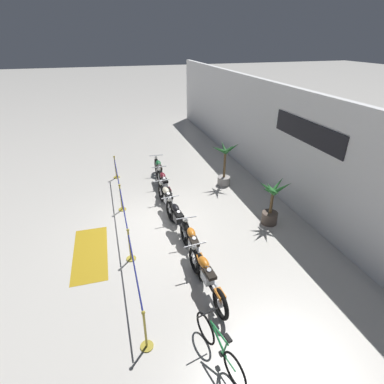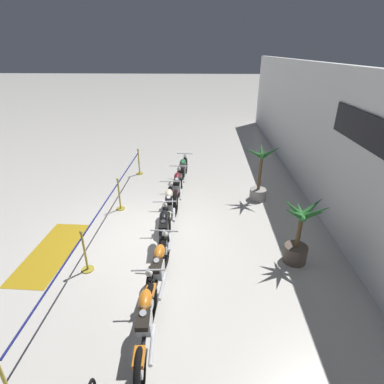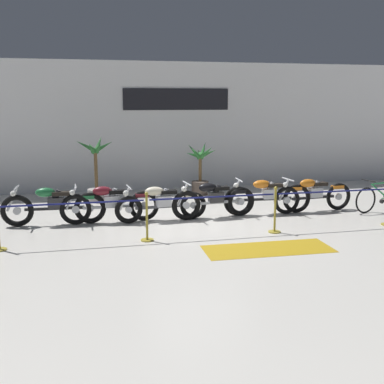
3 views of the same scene
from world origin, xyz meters
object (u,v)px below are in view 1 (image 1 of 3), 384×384
object	(u,v)px
motorcycle_maroon_1	(164,185)
stanchion_far_left	(120,193)
stanchion_mid_left	(121,201)
floor_banner	(90,253)
motorcycle_orange_5	(207,277)
potted_palm_right_of_row	(224,166)
bicycle	(219,347)
motorcycle_green_0	(159,172)
stanchion_far_right	(146,335)
motorcycle_black_3	(177,219)
potted_palm_left_of_row	(272,204)
motorcycle_cream_2	(168,200)
stanchion_mid_right	(130,249)
motorcycle_orange_4	(193,246)

from	to	relation	value
motorcycle_maroon_1	stanchion_far_left	xyz separation A→B (m)	(0.73, -1.74, 0.24)
stanchion_mid_left	floor_banner	size ratio (longest dim) A/B	0.41
motorcycle_orange_5	potted_palm_right_of_row	bearing A→B (deg)	153.98
motorcycle_orange_5	bicycle	bearing A→B (deg)	-11.19
motorcycle_green_0	floor_banner	distance (m)	5.21
potted_palm_right_of_row	floor_banner	xyz separation A→B (m)	(3.17, -5.55, -0.85)
stanchion_mid_left	stanchion_far_right	world-z (taller)	same
motorcycle_black_3	stanchion_mid_left	xyz separation A→B (m)	(-1.93, -1.64, -0.11)
potted_palm_left_of_row	potted_palm_right_of_row	distance (m)	3.27
motorcycle_cream_2	motorcycle_black_3	world-z (taller)	motorcycle_black_3
motorcycle_cream_2	motorcycle_black_3	bearing A→B (deg)	1.10
motorcycle_black_3	stanchion_far_right	world-z (taller)	stanchion_far_right
motorcycle_maroon_1	floor_banner	size ratio (longest dim) A/B	0.93
motorcycle_green_0	stanchion_mid_right	size ratio (longest dim) A/B	2.32
motorcycle_cream_2	motorcycle_orange_5	bearing A→B (deg)	1.02
stanchion_far_left	motorcycle_black_3	bearing A→B (deg)	41.36
motorcycle_green_0	potted_palm_right_of_row	size ratio (longest dim) A/B	1.25
stanchion_mid_right	motorcycle_cream_2	bearing A→B (deg)	145.16
stanchion_mid_right	stanchion_far_right	distance (m)	2.89
motorcycle_cream_2	stanchion_mid_left	distance (m)	1.72
motorcycle_maroon_1	motorcycle_black_3	bearing A→B (deg)	-2.19
motorcycle_black_3	stanchion_mid_left	distance (m)	2.53
stanchion_mid_right	motorcycle_orange_5	bearing A→B (deg)	43.35
motorcycle_orange_4	potted_palm_right_of_row	distance (m)	5.08
bicycle	stanchion_mid_right	distance (m)	3.82
motorcycle_green_0	motorcycle_black_3	distance (m)	3.92
motorcycle_black_3	stanchion_mid_right	distance (m)	1.91
motorcycle_orange_4	potted_palm_left_of_row	xyz separation A→B (m)	(-1.04, 3.07, 0.28)
motorcycle_orange_4	bicycle	xyz separation A→B (m)	(3.07, -0.39, -0.11)
motorcycle_orange_4	motorcycle_cream_2	bearing A→B (deg)	-177.84
stanchion_mid_left	floor_banner	world-z (taller)	stanchion_mid_left
bicycle	potted_palm_right_of_row	xyz separation A→B (m)	(-7.36, 3.07, 0.48)
potted_palm_left_of_row	motorcycle_maroon_1	bearing A→B (deg)	-134.76
motorcycle_orange_5	stanchion_mid_left	distance (m)	4.98
motorcycle_cream_2	potted_palm_right_of_row	world-z (taller)	potted_palm_right_of_row
bicycle	potted_palm_left_of_row	size ratio (longest dim) A/B	0.99
motorcycle_orange_5	motorcycle_cream_2	bearing A→B (deg)	-178.98
motorcycle_maroon_1	potted_palm_left_of_row	distance (m)	4.31
potted_palm_left_of_row	motorcycle_orange_4	bearing A→B (deg)	-71.25
bicycle	stanchion_mid_right	bearing A→B (deg)	-159.54
motorcycle_green_0	motorcycle_orange_4	world-z (taller)	motorcycle_green_0
potted_palm_left_of_row	bicycle	bearing A→B (deg)	-40.08
motorcycle_orange_5	potted_palm_right_of_row	size ratio (longest dim) A/B	1.18
motorcycle_orange_4	motorcycle_black_3	bearing A→B (deg)	-176.86
potted_palm_right_of_row	stanchion_mid_left	bearing A→B (deg)	-78.60
stanchion_far_left	motorcycle_cream_2	bearing A→B (deg)	72.43
motorcycle_orange_4	stanchion_mid_left	xyz separation A→B (m)	(-3.40, -1.72, -0.12)
stanchion_mid_left	bicycle	bearing A→B (deg)	11.65
motorcycle_maroon_1	stanchion_far_right	xyz separation A→B (m)	(6.44, -1.74, -0.12)
motorcycle_orange_5	potted_palm_right_of_row	world-z (taller)	potted_palm_right_of_row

